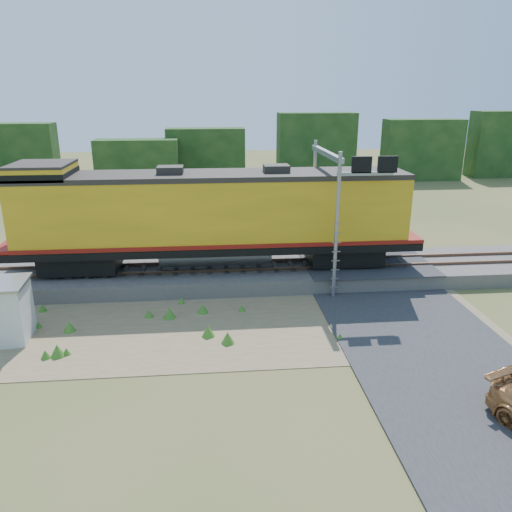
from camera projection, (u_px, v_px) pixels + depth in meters
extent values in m
plane|color=#475123|center=(252.00, 329.00, 22.06)|extent=(140.00, 140.00, 0.00)
cube|color=slate|center=(242.00, 274.00, 27.61)|extent=(70.00, 5.00, 0.80)
cube|color=brown|center=(243.00, 270.00, 26.78)|extent=(70.00, 0.10, 0.16)
cube|color=brown|center=(241.00, 261.00, 28.14)|extent=(70.00, 0.10, 0.16)
cube|color=#8C7754|center=(206.00, 325.00, 22.35)|extent=(26.00, 8.00, 0.03)
cube|color=#38383A|center=(366.00, 262.00, 28.09)|extent=(7.00, 5.20, 0.06)
cube|color=#38383A|center=(310.00, 211.00, 43.46)|extent=(7.00, 24.00, 0.08)
cube|color=#133412|center=(223.00, 153.00, 56.96)|extent=(36.00, 3.00, 6.50)
cube|color=black|center=(81.00, 260.00, 26.52)|extent=(3.94, 2.52, 0.99)
cube|color=black|center=(343.00, 253.00, 27.78)|extent=(3.94, 2.52, 0.99)
cube|color=black|center=(215.00, 244.00, 26.93)|extent=(21.90, 3.29, 0.39)
cylinder|color=gray|center=(215.00, 253.00, 27.10)|extent=(6.02, 1.31, 1.31)
cube|color=gold|center=(214.00, 210.00, 26.34)|extent=(20.26, 3.18, 3.39)
cube|color=maroon|center=(215.00, 238.00, 26.83)|extent=(21.90, 3.34, 0.20)
cube|color=#28231E|center=(213.00, 175.00, 25.76)|extent=(20.26, 3.23, 0.26)
cube|color=gold|center=(42.00, 173.00, 24.93)|extent=(2.85, 3.18, 0.77)
cube|color=#28231E|center=(41.00, 164.00, 24.79)|extent=(2.85, 3.23, 0.13)
cube|color=black|center=(42.00, 174.00, 24.94)|extent=(2.90, 3.23, 0.38)
cube|color=maroon|center=(15.00, 221.00, 25.56)|extent=(0.11, 2.19, 1.31)
cube|color=#28231E|center=(170.00, 171.00, 25.49)|extent=(1.31, 1.10, 0.49)
cube|color=#28231E|center=(276.00, 170.00, 25.97)|extent=(1.31, 1.10, 0.49)
cube|color=silver|center=(3.00, 313.00, 20.78)|extent=(2.11, 2.11, 2.46)
cylinder|color=gray|center=(337.00, 228.00, 24.33)|extent=(0.19, 0.19, 7.34)
cylinder|color=gray|center=(313.00, 203.00, 29.62)|extent=(0.19, 0.19, 7.34)
cube|color=gray|center=(327.00, 153.00, 25.95)|extent=(0.26, 6.20, 0.26)
cube|color=gray|center=(365.00, 174.00, 23.61)|extent=(2.73, 0.16, 0.16)
cube|color=black|center=(362.00, 165.00, 23.46)|extent=(0.94, 0.16, 0.79)
cube|color=black|center=(388.00, 164.00, 23.58)|extent=(0.94, 0.16, 0.79)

